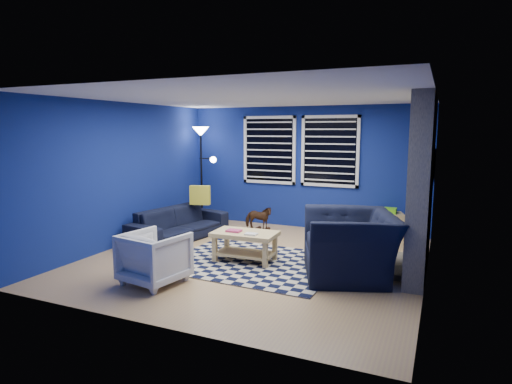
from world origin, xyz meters
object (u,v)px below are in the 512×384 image
(rocking_horse, at_px, (258,218))
(coffee_table, at_px, (245,240))
(floor_lamp, at_px, (202,145))
(armchair_big, at_px, (350,244))
(armchair_bent, at_px, (155,257))
(tv, at_px, (431,166))
(sofa, at_px, (179,224))
(cabinet, at_px, (386,225))

(rocking_horse, distance_m, coffee_table, 1.85)
(coffee_table, xyz_separation_m, floor_lamp, (-2.02, 2.14, 1.37))
(coffee_table, distance_m, floor_lamp, 3.25)
(armchair_big, relative_size, armchair_bent, 1.80)
(tv, xyz_separation_m, floor_lamp, (-4.57, 0.02, 0.31))
(coffee_table, height_order, floor_lamp, floor_lamp)
(tv, relative_size, sofa, 0.50)
(armchair_big, xyz_separation_m, rocking_horse, (-2.16, 1.76, -0.14))
(floor_lamp, bearing_deg, rocking_horse, -14.07)
(coffee_table, bearing_deg, armchair_bent, -117.78)
(sofa, distance_m, armchair_bent, 2.31)
(armchair_bent, relative_size, floor_lamp, 0.36)
(armchair_big, distance_m, coffee_table, 1.62)
(tv, distance_m, armchair_bent, 4.85)
(rocking_horse, height_order, coffee_table, rocking_horse)
(tv, distance_m, sofa, 4.61)
(sofa, distance_m, armchair_big, 3.41)
(tv, xyz_separation_m, sofa, (-4.26, -1.37, -1.11))
(rocking_horse, xyz_separation_m, cabinet, (2.36, 0.61, -0.05))
(coffee_table, relative_size, floor_lamp, 0.48)
(coffee_table, bearing_deg, cabinet, 52.56)
(armchair_bent, bearing_deg, sofa, -54.58)
(sofa, bearing_deg, armchair_big, -91.91)
(armchair_big, bearing_deg, sofa, -122.97)
(tv, xyz_separation_m, armchair_big, (-0.94, -2.12, -0.96))
(armchair_bent, bearing_deg, armchair_big, -140.47)
(tv, xyz_separation_m, rocking_horse, (-3.09, -0.36, -1.09))
(armchair_big, bearing_deg, armchair_bent, -80.31)
(sofa, xyz_separation_m, armchair_big, (3.32, -0.75, 0.15))
(sofa, bearing_deg, cabinet, -54.55)
(armchair_bent, xyz_separation_m, cabinet, (2.52, 3.70, -0.09))
(armchair_bent, bearing_deg, rocking_horse, -83.34)
(armchair_big, distance_m, floor_lamp, 4.40)
(sofa, distance_m, rocking_horse, 1.55)
(tv, bearing_deg, cabinet, 161.11)
(tv, height_order, floor_lamp, floor_lamp)
(tv, bearing_deg, armchair_bent, -133.26)
(sofa, relative_size, cabinet, 2.99)
(armchair_big, xyz_separation_m, floor_lamp, (-3.64, 2.13, 1.26))
(sofa, xyz_separation_m, rocking_horse, (1.17, 1.01, 0.01))
(sofa, xyz_separation_m, floor_lamp, (-0.32, 1.39, 1.42))
(sofa, bearing_deg, armchair_bent, -143.35)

